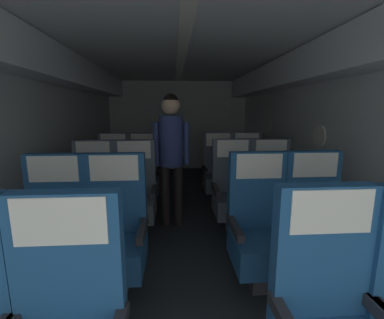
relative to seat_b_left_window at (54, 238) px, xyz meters
The scene contains 15 objects.
ground 1.57m from the seat_b_left_window, 46.62° to the left, with size 3.54×7.10×0.02m, color #23282D.
fuselage_shell 2.03m from the seat_b_left_window, 52.58° to the left, with size 3.42×6.75×2.17m.
seat_b_left_window is the anchor object (origin of this frame).
seat_b_left_aisle 0.45m from the seat_b_left_window, ahead, with size 0.49×0.47×1.08m.
seat_b_right_aisle 2.06m from the seat_b_left_window, ahead, with size 0.49×0.47×1.08m.
seat_b_right_window 1.59m from the seat_b_left_window, ahead, with size 0.49×0.47×1.08m.
seat_c_left_window 0.96m from the seat_b_left_window, 89.58° to the left, with size 0.49×0.47×1.08m.
seat_c_left_aisle 1.07m from the seat_b_left_window, 64.19° to the left, with size 0.49×0.47×1.08m.
seat_c_right_aisle 2.27m from the seat_b_left_window, 25.07° to the left, with size 0.49×0.47×1.08m.
seat_c_right_window 1.88m from the seat_b_left_window, 31.53° to the left, with size 0.49×0.47×1.08m.
seat_d_left_window 1.96m from the seat_b_left_window, 89.97° to the left, with size 0.49×0.47×1.08m.
seat_d_left_aisle 2.00m from the seat_b_left_window, 76.82° to the left, with size 0.49×0.47×1.08m.
seat_d_right_aisle 2.83m from the seat_b_left_window, 43.58° to the left, with size 0.49×0.47×1.08m.
seat_d_right_window 2.53m from the seat_b_left_window, 50.81° to the left, with size 0.49×0.47×1.08m.
flight_attendant 1.57m from the seat_b_left_window, 53.24° to the left, with size 0.43×0.28×1.61m.
Camera 1 is at (-0.11, 0.37, 1.40)m, focal length 24.16 mm.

